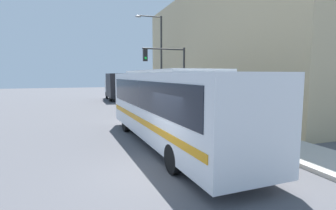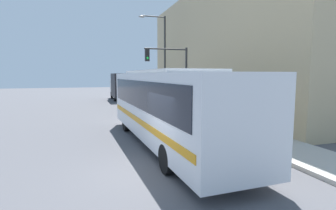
{
  "view_description": "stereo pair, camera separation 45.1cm",
  "coord_description": "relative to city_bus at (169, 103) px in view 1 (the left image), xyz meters",
  "views": [
    {
      "loc": [
        -2.5,
        -7.67,
        3.1
      ],
      "look_at": [
        2.32,
        5.99,
        1.43
      ],
      "focal_mm": 28.0,
      "sensor_mm": 36.0,
      "label": 1
    },
    {
      "loc": [
        -2.07,
        -7.82,
        3.1
      ],
      "look_at": [
        2.32,
        5.99,
        1.43
      ],
      "focal_mm": 28.0,
      "sensor_mm": 36.0,
      "label": 2
    }
  ],
  "objects": [
    {
      "name": "building_facade",
      "position": [
        8.72,
        10.18,
        3.3
      ],
      "size": [
        6.0,
        24.33,
        10.4
      ],
      "color": "tan",
      "rests_on": "ground_plane"
    },
    {
      "name": "parking_meter",
      "position": [
        3.78,
        6.26,
        -0.92
      ],
      "size": [
        0.14,
        0.14,
        1.22
      ],
      "color": "#2D2D2D",
      "rests_on": "sidewalk"
    },
    {
      "name": "sidewalk",
      "position": [
        4.45,
        17.01,
        -1.82
      ],
      "size": [
        2.55,
        70.0,
        0.15
      ],
      "color": "#B7B2A8",
      "rests_on": "ground_plane"
    },
    {
      "name": "street_lamp",
      "position": [
        3.73,
        13.48,
        3.18
      ],
      "size": [
        2.59,
        0.28,
        8.44
      ],
      "color": "#2D2D2D",
      "rests_on": "sidewalk"
    },
    {
      "name": "traffic_light_pole",
      "position": [
        2.76,
        7.66,
        1.68
      ],
      "size": [
        3.28,
        0.35,
        4.96
      ],
      "color": "#2D2D2D",
      "rests_on": "sidewalk"
    },
    {
      "name": "city_bus",
      "position": [
        0.0,
        0.0,
        0.0
      ],
      "size": [
        3.02,
        11.57,
        3.3
      ],
      "rotation": [
        0.0,
        0.0,
        0.04
      ],
      "color": "silver",
      "rests_on": "ground_plane"
    },
    {
      "name": "pedestrian_mid_block",
      "position": [
        4.4,
        4.94,
        -0.94
      ],
      "size": [
        0.34,
        0.34,
        1.59
      ],
      "color": "slate",
      "rests_on": "sidewalk"
    },
    {
      "name": "pedestrian_near_corner",
      "position": [
        4.6,
        5.8,
        -0.85
      ],
      "size": [
        0.34,
        0.34,
        1.75
      ],
      "color": "#47382D",
      "rests_on": "sidewalk"
    },
    {
      "name": "delivery_truck",
      "position": [
        1.01,
        21.91,
        -0.14
      ],
      "size": [
        2.39,
        6.54,
        3.26
      ],
      "color": "black",
      "rests_on": "ground_plane"
    },
    {
      "name": "ground_plane",
      "position": [
        -1.32,
        -2.99,
        -1.9
      ],
      "size": [
        120.0,
        120.0,
        0.0
      ],
      "primitive_type": "plane",
      "color": "#515156"
    },
    {
      "name": "fire_hydrant",
      "position": [
        3.78,
        -0.03,
        -1.35
      ],
      "size": [
        0.26,
        0.35,
        0.79
      ],
      "color": "gold",
      "rests_on": "sidewalk"
    }
  ]
}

